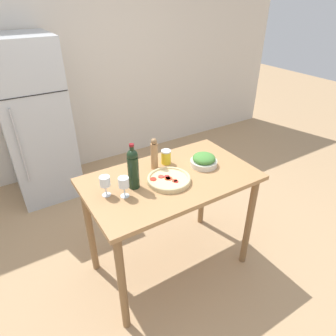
{
  "coord_description": "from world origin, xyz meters",
  "views": [
    {
      "loc": [
        -1.0,
        -1.56,
        2.1
      ],
      "look_at": [
        0.0,
        0.04,
        0.97
      ],
      "focal_mm": 32.0,
      "sensor_mm": 36.0,
      "label": 1
    }
  ],
  "objects": [
    {
      "name": "salt_canister",
      "position": [
        0.08,
        0.19,
        0.97
      ],
      "size": [
        0.08,
        0.08,
        0.11
      ],
      "color": "yellow",
      "rests_on": "prep_counter"
    },
    {
      "name": "pepper_mill",
      "position": [
        -0.03,
        0.18,
        1.03
      ],
      "size": [
        0.05,
        0.05,
        0.25
      ],
      "color": "#AD7F51",
      "rests_on": "prep_counter"
    },
    {
      "name": "wine_glass_far",
      "position": [
        -0.48,
        0.04,
        1.02
      ],
      "size": [
        0.07,
        0.07,
        0.14
      ],
      "color": "silver",
      "rests_on": "prep_counter"
    },
    {
      "name": "prep_counter",
      "position": [
        0.0,
        0.0,
        0.78
      ],
      "size": [
        1.26,
        0.74,
        0.91
      ],
      "color": "#A87A4C",
      "rests_on": "ground_plane"
    },
    {
      "name": "refrigerator",
      "position": [
        -0.62,
        1.76,
        0.87
      ],
      "size": [
        0.65,
        0.73,
        1.74
      ],
      "color": "#B7BCC1",
      "rests_on": "ground_plane"
    },
    {
      "name": "homemade_pizza",
      "position": [
        -0.04,
        -0.04,
        0.93
      ],
      "size": [
        0.31,
        0.31,
        0.04
      ],
      "color": "#DBC189",
      "rests_on": "prep_counter"
    },
    {
      "name": "wall_back",
      "position": [
        0.0,
        2.16,
        1.3
      ],
      "size": [
        6.4,
        0.06,
        2.6
      ],
      "color": "silver",
      "rests_on": "ground_plane"
    },
    {
      "name": "wine_bottle",
      "position": [
        -0.28,
        0.03,
        1.07
      ],
      "size": [
        0.08,
        0.08,
        0.33
      ],
      "color": "black",
      "rests_on": "prep_counter"
    },
    {
      "name": "ground_plane",
      "position": [
        0.0,
        0.0,
        0.0
      ],
      "size": [
        14.0,
        14.0,
        0.0
      ],
      "primitive_type": "plane",
      "color": "tan"
    },
    {
      "name": "wine_glass_near",
      "position": [
        -0.38,
        -0.03,
        1.02
      ],
      "size": [
        0.07,
        0.07,
        0.14
      ],
      "color": "silver",
      "rests_on": "prep_counter"
    },
    {
      "name": "salad_bowl",
      "position": [
        0.31,
        0.01,
        0.96
      ],
      "size": [
        0.21,
        0.21,
        0.1
      ],
      "color": "silver",
      "rests_on": "prep_counter"
    }
  ]
}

